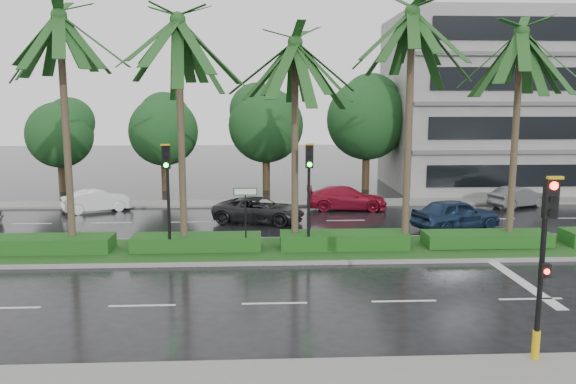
{
  "coord_description": "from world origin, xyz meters",
  "views": [
    {
      "loc": [
        -0.39,
        -21.36,
        6.06
      ],
      "look_at": [
        0.73,
        1.5,
        2.41
      ],
      "focal_mm": 35.0,
      "sensor_mm": 36.0,
      "label": 1
    }
  ],
  "objects_px": {
    "car_white": "(97,201)",
    "car_red": "(346,198)",
    "signal_near": "(544,262)",
    "car_grey": "(518,197)",
    "signal_median_left": "(167,183)",
    "street_sign": "(245,203)",
    "car_blue": "(456,214)",
    "car_darkgrey": "(259,210)"
  },
  "relations": [
    {
      "from": "car_white",
      "to": "car_red",
      "type": "height_order",
      "value": "car_red"
    },
    {
      "from": "signal_near",
      "to": "car_grey",
      "type": "xyz_separation_m",
      "value": [
        8.65,
        19.64,
        -1.9
      ]
    },
    {
      "from": "signal_median_left",
      "to": "street_sign",
      "type": "xyz_separation_m",
      "value": [
        3.0,
        0.18,
        -0.87
      ]
    },
    {
      "from": "car_grey",
      "to": "signal_median_left",
      "type": "bearing_deg",
      "value": 94.88
    },
    {
      "from": "street_sign",
      "to": "car_blue",
      "type": "distance_m",
      "value": 10.95
    },
    {
      "from": "signal_median_left",
      "to": "car_white",
      "type": "relative_size",
      "value": 1.16
    },
    {
      "from": "car_grey",
      "to": "car_darkgrey",
      "type": "bearing_deg",
      "value": 79.79
    },
    {
      "from": "car_blue",
      "to": "street_sign",
      "type": "bearing_deg",
      "value": 93.25
    },
    {
      "from": "car_darkgrey",
      "to": "car_grey",
      "type": "distance_m",
      "value": 15.55
    },
    {
      "from": "car_darkgrey",
      "to": "signal_near",
      "type": "bearing_deg",
      "value": -143.32
    },
    {
      "from": "signal_near",
      "to": "car_red",
      "type": "xyz_separation_m",
      "value": [
        -1.5,
        19.42,
        -1.84
      ]
    },
    {
      "from": "car_white",
      "to": "car_blue",
      "type": "bearing_deg",
      "value": -130.71
    },
    {
      "from": "street_sign",
      "to": "car_white",
      "type": "distance_m",
      "value": 12.98
    },
    {
      "from": "car_darkgrey",
      "to": "car_blue",
      "type": "bearing_deg",
      "value": -87.27
    },
    {
      "from": "street_sign",
      "to": "car_grey",
      "type": "bearing_deg",
      "value": 31.97
    },
    {
      "from": "car_darkgrey",
      "to": "signal_median_left",
      "type": "bearing_deg",
      "value": 166.3
    },
    {
      "from": "signal_median_left",
      "to": "street_sign",
      "type": "distance_m",
      "value": 3.13
    },
    {
      "from": "signal_near",
      "to": "car_white",
      "type": "bearing_deg",
      "value": 128.6
    },
    {
      "from": "signal_near",
      "to": "street_sign",
      "type": "distance_m",
      "value": 12.11
    },
    {
      "from": "signal_median_left",
      "to": "car_white",
      "type": "distance_m",
      "value": 11.54
    },
    {
      "from": "signal_median_left",
      "to": "car_darkgrey",
      "type": "bearing_deg",
      "value": 61.55
    },
    {
      "from": "street_sign",
      "to": "car_grey",
      "type": "xyz_separation_m",
      "value": [
        15.65,
        9.77,
        -1.52
      ]
    },
    {
      "from": "street_sign",
      "to": "car_darkgrey",
      "type": "distance_m",
      "value": 6.47
    },
    {
      "from": "signal_near",
      "to": "car_red",
      "type": "bearing_deg",
      "value": 94.42
    },
    {
      "from": "car_grey",
      "to": "car_blue",
      "type": "bearing_deg",
      "value": 111.11
    },
    {
      "from": "signal_median_left",
      "to": "car_grey",
      "type": "height_order",
      "value": "signal_median_left"
    },
    {
      "from": "car_white",
      "to": "signal_median_left",
      "type": "bearing_deg",
      "value": -174.97
    },
    {
      "from": "car_red",
      "to": "car_blue",
      "type": "relative_size",
      "value": 1.04
    },
    {
      "from": "car_darkgrey",
      "to": "street_sign",
      "type": "bearing_deg",
      "value": -169.8
    },
    {
      "from": "car_blue",
      "to": "car_grey",
      "type": "relative_size",
      "value": 1.19
    },
    {
      "from": "signal_near",
      "to": "signal_median_left",
      "type": "height_order",
      "value": "signal_median_left"
    },
    {
      "from": "car_blue",
      "to": "car_red",
      "type": "bearing_deg",
      "value": 20.54
    },
    {
      "from": "car_red",
      "to": "car_grey",
      "type": "relative_size",
      "value": 1.24
    },
    {
      "from": "street_sign",
      "to": "car_grey",
      "type": "relative_size",
      "value": 0.7
    },
    {
      "from": "car_white",
      "to": "car_red",
      "type": "bearing_deg",
      "value": -114.88
    },
    {
      "from": "car_red",
      "to": "car_grey",
      "type": "distance_m",
      "value": 10.16
    },
    {
      "from": "car_blue",
      "to": "signal_near",
      "type": "bearing_deg",
      "value": 148.22
    },
    {
      "from": "signal_near",
      "to": "car_grey",
      "type": "distance_m",
      "value": 21.55
    },
    {
      "from": "signal_median_left",
      "to": "car_grey",
      "type": "relative_size",
      "value": 1.18
    },
    {
      "from": "car_blue",
      "to": "car_grey",
      "type": "height_order",
      "value": "car_blue"
    },
    {
      "from": "signal_near",
      "to": "car_darkgrey",
      "type": "height_order",
      "value": "signal_near"
    },
    {
      "from": "signal_near",
      "to": "street_sign",
      "type": "height_order",
      "value": "signal_near"
    }
  ]
}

